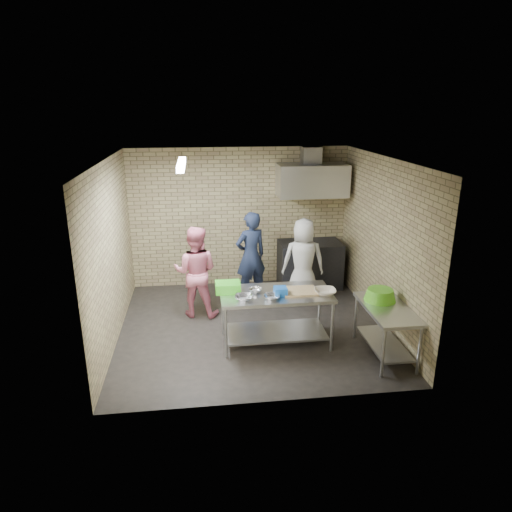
{
  "coord_description": "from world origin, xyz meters",
  "views": [
    {
      "loc": [
        -0.77,
        -6.73,
        3.46
      ],
      "look_at": [
        0.1,
        0.2,
        1.15
      ],
      "focal_mm": 32.36,
      "sensor_mm": 36.0,
      "label": 1
    }
  ],
  "objects_px": {
    "stove": "(310,264)",
    "blue_tub": "(281,291)",
    "side_counter": "(385,331)",
    "man_navy": "(251,256)",
    "woman_white": "(303,261)",
    "green_crate": "(228,287)",
    "prep_table": "(276,318)",
    "green_basin": "(380,295)",
    "woman_pink": "(196,272)",
    "bottle_green": "(332,183)"
  },
  "relations": [
    {
      "from": "stove",
      "to": "blue_tub",
      "type": "bearing_deg",
      "value": -113.48
    },
    {
      "from": "side_counter",
      "to": "man_navy",
      "type": "distance_m",
      "value": 2.87
    },
    {
      "from": "side_counter",
      "to": "woman_white",
      "type": "bearing_deg",
      "value": 110.23
    },
    {
      "from": "blue_tub",
      "to": "green_crate",
      "type": "bearing_deg",
      "value": 163.65
    },
    {
      "from": "side_counter",
      "to": "blue_tub",
      "type": "xyz_separation_m",
      "value": [
        -1.45,
        0.45,
        0.5
      ]
    },
    {
      "from": "side_counter",
      "to": "woman_white",
      "type": "xyz_separation_m",
      "value": [
        -0.75,
        2.04,
        0.4
      ]
    },
    {
      "from": "stove",
      "to": "man_navy",
      "type": "distance_m",
      "value": 1.36
    },
    {
      "from": "prep_table",
      "to": "stove",
      "type": "bearing_deg",
      "value": 64.51
    },
    {
      "from": "side_counter",
      "to": "stove",
      "type": "distance_m",
      "value": 2.79
    },
    {
      "from": "side_counter",
      "to": "prep_table",
      "type": "bearing_deg",
      "value": 159.77
    },
    {
      "from": "prep_table",
      "to": "blue_tub",
      "type": "relative_size",
      "value": 9.0
    },
    {
      "from": "side_counter",
      "to": "stove",
      "type": "bearing_deg",
      "value": 99.29
    },
    {
      "from": "man_navy",
      "to": "woman_white",
      "type": "height_order",
      "value": "man_navy"
    },
    {
      "from": "green_basin",
      "to": "woman_pink",
      "type": "bearing_deg",
      "value": 151.37
    },
    {
      "from": "prep_table",
      "to": "woman_white",
      "type": "distance_m",
      "value": 1.7
    },
    {
      "from": "stove",
      "to": "prep_table",
      "type": "bearing_deg",
      "value": -115.49
    },
    {
      "from": "prep_table",
      "to": "woman_pink",
      "type": "bearing_deg",
      "value": 135.69
    },
    {
      "from": "green_crate",
      "to": "green_basin",
      "type": "xyz_separation_m",
      "value": [
        2.18,
        -0.42,
        -0.06
      ]
    },
    {
      "from": "blue_tub",
      "to": "bottle_green",
      "type": "relative_size",
      "value": 1.21
    },
    {
      "from": "prep_table",
      "to": "woman_white",
      "type": "relative_size",
      "value": 1.06
    },
    {
      "from": "stove",
      "to": "man_navy",
      "type": "bearing_deg",
      "value": -159.3
    },
    {
      "from": "side_counter",
      "to": "bottle_green",
      "type": "xyz_separation_m",
      "value": [
        0.0,
        2.99,
        1.64
      ]
    },
    {
      "from": "green_basin",
      "to": "man_navy",
      "type": "xyz_separation_m",
      "value": [
        -1.65,
        2.04,
        -0.01
      ]
    },
    {
      "from": "prep_table",
      "to": "man_navy",
      "type": "xyz_separation_m",
      "value": [
        -0.17,
        1.74,
        0.41
      ]
    },
    {
      "from": "green_basin",
      "to": "bottle_green",
      "type": "relative_size",
      "value": 3.07
    },
    {
      "from": "green_basin",
      "to": "green_crate",
      "type": "bearing_deg",
      "value": 169.03
    },
    {
      "from": "woman_pink",
      "to": "prep_table",
      "type": "bearing_deg",
      "value": 148.6
    },
    {
      "from": "stove",
      "to": "green_crate",
      "type": "bearing_deg",
      "value": -130.07
    },
    {
      "from": "man_navy",
      "to": "woman_pink",
      "type": "relative_size",
      "value": 1.05
    },
    {
      "from": "prep_table",
      "to": "green_crate",
      "type": "relative_size",
      "value": 4.5
    },
    {
      "from": "bottle_green",
      "to": "woman_white",
      "type": "xyz_separation_m",
      "value": [
        -0.75,
        -0.95,
        -1.24
      ]
    },
    {
      "from": "bottle_green",
      "to": "prep_table",
      "type": "bearing_deg",
      "value": -121.57
    },
    {
      "from": "blue_tub",
      "to": "bottle_green",
      "type": "bearing_deg",
      "value": 60.29
    },
    {
      "from": "prep_table",
      "to": "green_basin",
      "type": "xyz_separation_m",
      "value": [
        1.48,
        -0.3,
        0.43
      ]
    },
    {
      "from": "stove",
      "to": "bottle_green",
      "type": "relative_size",
      "value": 8.0
    },
    {
      "from": "blue_tub",
      "to": "green_basin",
      "type": "height_order",
      "value": "blue_tub"
    },
    {
      "from": "green_basin",
      "to": "man_navy",
      "type": "distance_m",
      "value": 2.62
    },
    {
      "from": "green_basin",
      "to": "bottle_green",
      "type": "height_order",
      "value": "bottle_green"
    },
    {
      "from": "woman_pink",
      "to": "stove",
      "type": "bearing_deg",
      "value": -141.74
    },
    {
      "from": "stove",
      "to": "woman_pink",
      "type": "relative_size",
      "value": 0.77
    },
    {
      "from": "side_counter",
      "to": "blue_tub",
      "type": "bearing_deg",
      "value": 162.66
    },
    {
      "from": "side_counter",
      "to": "green_crate",
      "type": "relative_size",
      "value": 3.29
    },
    {
      "from": "stove",
      "to": "blue_tub",
      "type": "relative_size",
      "value": 6.59
    },
    {
      "from": "prep_table",
      "to": "green_basin",
      "type": "relative_size",
      "value": 3.56
    },
    {
      "from": "prep_table",
      "to": "blue_tub",
      "type": "xyz_separation_m",
      "value": [
        0.05,
        -0.1,
        0.47
      ]
    },
    {
      "from": "bottle_green",
      "to": "man_navy",
      "type": "bearing_deg",
      "value": -157.23
    },
    {
      "from": "man_navy",
      "to": "woman_pink",
      "type": "height_order",
      "value": "man_navy"
    },
    {
      "from": "prep_table",
      "to": "green_basin",
      "type": "bearing_deg",
      "value": -11.55
    },
    {
      "from": "green_basin",
      "to": "woman_pink",
      "type": "relative_size",
      "value": 0.29
    },
    {
      "from": "prep_table",
      "to": "bottle_green",
      "type": "relative_size",
      "value": 10.93
    }
  ]
}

